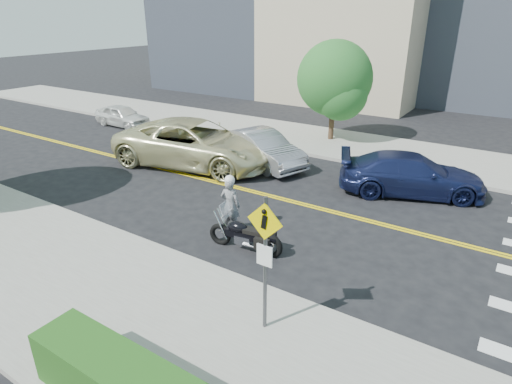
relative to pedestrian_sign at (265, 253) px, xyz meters
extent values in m
plane|color=black|center=(-4.20, 6.31, -1.96)|extent=(120.00, 120.00, 0.00)
cube|color=#9E9B91|center=(-4.20, -1.19, -1.89)|extent=(60.00, 5.00, 0.15)
cube|color=#9E9B91|center=(-4.20, 13.81, -1.89)|extent=(60.00, 5.00, 0.15)
cylinder|color=#4C4C51|center=(0.00, 0.01, -0.31)|extent=(0.08, 0.08, 3.00)
cube|color=#F9D800|center=(0.00, -0.02, 0.69)|extent=(0.78, 0.03, 0.78)
cube|color=white|center=(0.00, -0.02, -0.06)|extent=(0.35, 0.03, 0.45)
imported|color=silver|center=(-3.31, 3.32, -1.09)|extent=(0.69, 0.51, 1.74)
sphere|color=white|center=(-3.31, 3.32, -0.27)|extent=(0.31, 0.31, 0.31)
imported|color=beige|center=(-8.25, 7.53, -0.97)|extent=(7.64, 4.61, 1.98)
imported|color=white|center=(-16.47, 10.51, -1.34)|extent=(3.67, 1.53, 1.24)
imported|color=#999AA0|center=(-5.84, 9.11, -1.20)|extent=(4.90, 3.13, 1.52)
imported|color=#1A224F|center=(0.56, 9.39, -1.20)|extent=(5.64, 3.95, 1.52)
cylinder|color=#382619|center=(-4.78, 14.22, 0.12)|extent=(0.27, 0.27, 4.16)
sphere|color=#1F611E|center=(-4.78, 14.22, 1.28)|extent=(3.74, 3.74, 3.74)
camera|label=1|loc=(3.80, -6.17, 4.36)|focal=30.00mm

